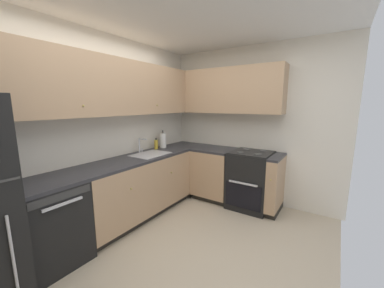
{
  "coord_description": "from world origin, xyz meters",
  "views": [
    {
      "loc": [
        -1.75,
        -1.26,
        1.64
      ],
      "look_at": [
        1.0,
        0.56,
        1.05
      ],
      "focal_mm": 20.94,
      "sensor_mm": 36.0,
      "label": 1
    }
  ],
  "objects_px": {
    "paper_towel_roll": "(163,140)",
    "soap_bottle": "(156,144)",
    "dishwasher": "(50,225)",
    "oven_range": "(251,179)"
  },
  "relations": [
    {
      "from": "dishwasher",
      "to": "oven_range",
      "type": "distance_m",
      "value": 2.72
    },
    {
      "from": "soap_bottle",
      "to": "paper_towel_roll",
      "type": "relative_size",
      "value": 0.59
    },
    {
      "from": "oven_range",
      "to": "paper_towel_roll",
      "type": "distance_m",
      "value": 1.6
    },
    {
      "from": "oven_range",
      "to": "soap_bottle",
      "type": "bearing_deg",
      "value": 112.92
    },
    {
      "from": "oven_range",
      "to": "paper_towel_roll",
      "type": "height_order",
      "value": "paper_towel_roll"
    },
    {
      "from": "paper_towel_roll",
      "to": "soap_bottle",
      "type": "bearing_deg",
      "value": 172.57
    },
    {
      "from": "dishwasher",
      "to": "oven_range",
      "type": "relative_size",
      "value": 0.82
    },
    {
      "from": "dishwasher",
      "to": "soap_bottle",
      "type": "xyz_separation_m",
      "value": [
        1.8,
        0.18,
        0.54
      ]
    },
    {
      "from": "soap_bottle",
      "to": "paper_towel_roll",
      "type": "distance_m",
      "value": 0.16
    },
    {
      "from": "soap_bottle",
      "to": "dishwasher",
      "type": "bearing_deg",
      "value": -174.28
    }
  ]
}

